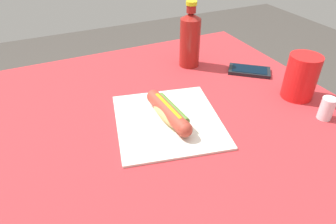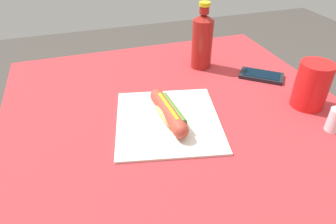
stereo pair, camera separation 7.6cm
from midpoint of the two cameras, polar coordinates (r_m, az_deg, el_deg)
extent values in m
cylinder|color=brown|center=(1.31, -22.24, -10.20)|extent=(0.07, 0.07, 0.74)
cylinder|color=brown|center=(1.44, 6.23, -2.35)|extent=(0.07, 0.07, 0.74)
cube|color=brown|center=(0.80, 0.00, -2.22)|extent=(0.94, 0.87, 0.03)
cube|color=#B72D33|center=(0.79, 0.00, -1.24)|extent=(1.00, 0.93, 0.00)
cube|color=silver|center=(0.77, -2.80, -1.73)|extent=(0.34, 0.32, 0.01)
ellipsoid|color=#DBB26B|center=(0.76, -2.85, -0.34)|extent=(0.16, 0.05, 0.04)
cylinder|color=#A83D2D|center=(0.76, -2.86, -0.04)|extent=(0.17, 0.05, 0.04)
sphere|color=#A83D2D|center=(0.70, 0.14, -3.48)|extent=(0.04, 0.04, 0.04)
sphere|color=#A83D2D|center=(0.82, -5.42, 2.87)|extent=(0.04, 0.04, 0.04)
cube|color=yellow|center=(0.75, -2.90, 1.03)|extent=(0.13, 0.02, 0.00)
cylinder|color=#568433|center=(0.76, -1.96, 0.65)|extent=(0.14, 0.03, 0.02)
cube|color=black|center=(1.03, 13.23, 7.61)|extent=(0.14, 0.15, 0.01)
cube|color=black|center=(1.03, 13.27, 7.93)|extent=(0.12, 0.12, 0.00)
cylinder|color=maroon|center=(1.03, 2.03, 13.01)|extent=(0.07, 0.07, 0.16)
cone|color=maroon|center=(1.00, 2.14, 17.85)|extent=(0.07, 0.07, 0.02)
cylinder|color=maroon|center=(0.99, 2.17, 19.04)|extent=(0.03, 0.03, 0.02)
cylinder|color=yellow|center=(0.99, 2.19, 20.04)|extent=(0.04, 0.04, 0.01)
cylinder|color=red|center=(0.91, 21.91, 6.17)|extent=(0.09, 0.09, 0.13)
cylinder|color=silver|center=(0.86, 25.85, 0.52)|extent=(0.04, 0.04, 0.06)
camera|label=1|loc=(0.04, -92.86, -2.01)|focal=31.95mm
camera|label=2|loc=(0.04, 87.14, 2.01)|focal=31.95mm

